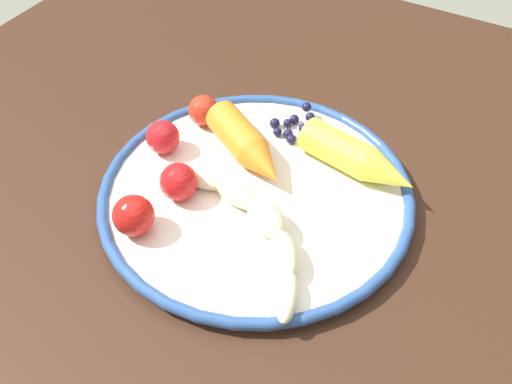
{
  "coord_description": "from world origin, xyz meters",
  "views": [
    {
      "loc": [
        0.38,
        0.24,
        1.19
      ],
      "look_at": [
        0.01,
        0.03,
        0.75
      ],
      "focal_mm": 41.68,
      "sensor_mm": 36.0,
      "label": 1
    }
  ],
  "objects_px": {
    "tomato_near": "(163,137)",
    "tomato_mid": "(134,215)",
    "plate": "(256,194)",
    "carrot_yellow": "(358,159)",
    "blueberry_pile": "(294,126)",
    "tomato_extra": "(203,110)",
    "carrot_orange": "(248,146)",
    "tomato_far": "(179,182)",
    "banana": "(257,223)",
    "dining_table": "(237,237)"
  },
  "relations": [
    {
      "from": "tomato_near",
      "to": "tomato_mid",
      "type": "relative_size",
      "value": 0.91
    },
    {
      "from": "plate",
      "to": "banana",
      "type": "xyz_separation_m",
      "value": [
        0.05,
        0.03,
        0.02
      ]
    },
    {
      "from": "tomato_extra",
      "to": "plate",
      "type": "bearing_deg",
      "value": 57.67
    },
    {
      "from": "plate",
      "to": "tomato_near",
      "type": "bearing_deg",
      "value": -93.04
    },
    {
      "from": "tomato_far",
      "to": "dining_table",
      "type": "bearing_deg",
      "value": 149.95
    },
    {
      "from": "dining_table",
      "to": "tomato_far",
      "type": "bearing_deg",
      "value": -30.05
    },
    {
      "from": "plate",
      "to": "tomato_extra",
      "type": "relative_size",
      "value": 9.23
    },
    {
      "from": "tomato_near",
      "to": "tomato_mid",
      "type": "bearing_deg",
      "value": 22.35
    },
    {
      "from": "tomato_near",
      "to": "tomato_extra",
      "type": "relative_size",
      "value": 1.05
    },
    {
      "from": "tomato_mid",
      "to": "tomato_extra",
      "type": "height_order",
      "value": "tomato_mid"
    },
    {
      "from": "carrot_orange",
      "to": "tomato_near",
      "type": "distance_m",
      "value": 0.09
    },
    {
      "from": "tomato_far",
      "to": "tomato_extra",
      "type": "distance_m",
      "value": 0.12
    },
    {
      "from": "carrot_orange",
      "to": "plate",
      "type": "bearing_deg",
      "value": 40.0
    },
    {
      "from": "plate",
      "to": "carrot_orange",
      "type": "bearing_deg",
      "value": -140.0
    },
    {
      "from": "tomato_near",
      "to": "carrot_yellow",
      "type": "bearing_deg",
      "value": 109.95
    },
    {
      "from": "plate",
      "to": "carrot_orange",
      "type": "distance_m",
      "value": 0.05
    },
    {
      "from": "carrot_orange",
      "to": "blueberry_pile",
      "type": "relative_size",
      "value": 2.04
    },
    {
      "from": "dining_table",
      "to": "plate",
      "type": "bearing_deg",
      "value": 68.51
    },
    {
      "from": "tomato_near",
      "to": "tomato_far",
      "type": "distance_m",
      "value": 0.07
    },
    {
      "from": "dining_table",
      "to": "carrot_orange",
      "type": "relative_size",
      "value": 7.48
    },
    {
      "from": "blueberry_pile",
      "to": "tomato_extra",
      "type": "height_order",
      "value": "tomato_extra"
    },
    {
      "from": "banana",
      "to": "tomato_near",
      "type": "relative_size",
      "value": 5.17
    },
    {
      "from": "plate",
      "to": "tomato_mid",
      "type": "bearing_deg",
      "value": -36.69
    },
    {
      "from": "dining_table",
      "to": "carrot_yellow",
      "type": "relative_size",
      "value": 6.92
    },
    {
      "from": "carrot_orange",
      "to": "carrot_yellow",
      "type": "xyz_separation_m",
      "value": [
        -0.04,
        0.11,
        -0.0
      ]
    },
    {
      "from": "tomato_near",
      "to": "tomato_mid",
      "type": "distance_m",
      "value": 0.12
    },
    {
      "from": "dining_table",
      "to": "tomato_mid",
      "type": "height_order",
      "value": "tomato_mid"
    },
    {
      "from": "tomato_mid",
      "to": "carrot_yellow",
      "type": "bearing_deg",
      "value": 139.47
    },
    {
      "from": "banana",
      "to": "carrot_orange",
      "type": "bearing_deg",
      "value": -144.99
    },
    {
      "from": "plate",
      "to": "tomato_near",
      "type": "height_order",
      "value": "tomato_near"
    },
    {
      "from": "tomato_far",
      "to": "tomato_mid",
      "type": "bearing_deg",
      "value": -10.01
    },
    {
      "from": "plate",
      "to": "blueberry_pile",
      "type": "distance_m",
      "value": 0.11
    },
    {
      "from": "dining_table",
      "to": "banana",
      "type": "height_order",
      "value": "banana"
    },
    {
      "from": "banana",
      "to": "carrot_yellow",
      "type": "xyz_separation_m",
      "value": [
        -0.12,
        0.05,
        0.01
      ]
    },
    {
      "from": "blueberry_pile",
      "to": "banana",
      "type": "bearing_deg",
      "value": 13.8
    },
    {
      "from": "carrot_orange",
      "to": "carrot_yellow",
      "type": "distance_m",
      "value": 0.12
    },
    {
      "from": "banana",
      "to": "tomato_extra",
      "type": "relative_size",
      "value": 5.43
    },
    {
      "from": "dining_table",
      "to": "blueberry_pile",
      "type": "distance_m",
      "value": 0.15
    },
    {
      "from": "banana",
      "to": "tomato_extra",
      "type": "bearing_deg",
      "value": -130.33
    },
    {
      "from": "plate",
      "to": "tomato_extra",
      "type": "height_order",
      "value": "tomato_extra"
    },
    {
      "from": "banana",
      "to": "tomato_far",
      "type": "distance_m",
      "value": 0.09
    },
    {
      "from": "carrot_orange",
      "to": "tomato_near",
      "type": "xyz_separation_m",
      "value": [
        0.03,
        -0.09,
        -0.0
      ]
    },
    {
      "from": "carrot_orange",
      "to": "tomato_far",
      "type": "relative_size",
      "value": 3.22
    },
    {
      "from": "plate",
      "to": "tomato_mid",
      "type": "height_order",
      "value": "tomato_mid"
    },
    {
      "from": "carrot_orange",
      "to": "tomato_mid",
      "type": "height_order",
      "value": "tomato_mid"
    },
    {
      "from": "dining_table",
      "to": "banana",
      "type": "xyz_separation_m",
      "value": [
        0.06,
        0.06,
        0.12
      ]
    },
    {
      "from": "plate",
      "to": "tomato_far",
      "type": "relative_size",
      "value": 8.38
    },
    {
      "from": "carrot_yellow",
      "to": "blueberry_pile",
      "type": "relative_size",
      "value": 2.21
    },
    {
      "from": "banana",
      "to": "carrot_orange",
      "type": "distance_m",
      "value": 0.1
    },
    {
      "from": "banana",
      "to": "carrot_yellow",
      "type": "relative_size",
      "value": 1.42
    }
  ]
}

